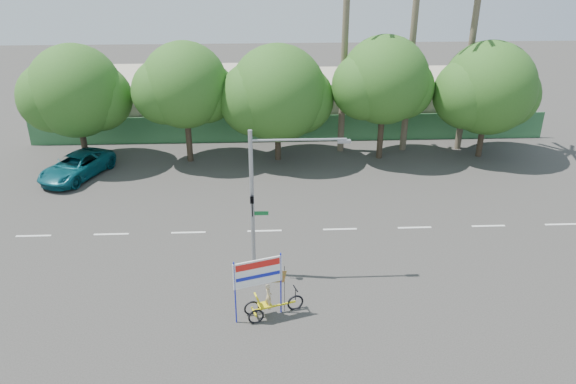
{
  "coord_description": "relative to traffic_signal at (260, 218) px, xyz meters",
  "views": [
    {
      "loc": [
        -1.91,
        -17.84,
        14.59
      ],
      "look_at": [
        -0.88,
        5.38,
        3.5
      ],
      "focal_mm": 35.0,
      "sensor_mm": 36.0,
      "label": 1
    }
  ],
  "objects": [
    {
      "name": "fence",
      "position": [
        2.2,
        17.52,
        -1.92
      ],
      "size": [
        38.0,
        0.08,
        2.0
      ],
      "primitive_type": "cube",
      "color": "#336B3D",
      "rests_on": "ground"
    },
    {
      "name": "palm_short",
      "position": [
        5.7,
        15.52,
        5.94
      ],
      "size": [
        3.73,
        3.79,
        14.45
      ],
      "color": "#70604C",
      "rests_on": "ground"
    },
    {
      "name": "building_right",
      "position": [
        10.2,
        22.02,
        -1.12
      ],
      "size": [
        14.0,
        8.0,
        3.6
      ],
      "primitive_type": "cube",
      "color": "#B4A88F",
      "rests_on": "ground"
    },
    {
      "name": "trike_billboard",
      "position": [
        0.19,
        -3.09,
        -1.75
      ],
      "size": [
        2.85,
        1.2,
        2.92
      ],
      "rotation": [
        0.0,
        0.0,
        0.31
      ],
      "color": "black",
      "rests_on": "ground"
    },
    {
      "name": "palm_mid",
      "position": [
        14.2,
        15.52,
        6.48
      ],
      "size": [
        3.73,
        3.79,
        15.45
      ],
      "color": "#70604C",
      "rests_on": "ground"
    },
    {
      "name": "traffic_signal",
      "position": [
        0.0,
        0.0,
        0.0
      ],
      "size": [
        4.72,
        1.1,
        7.0
      ],
      "color": "gray",
      "rests_on": "ground"
    },
    {
      "name": "tree_far_left",
      "position": [
        -11.85,
        14.02,
        1.84
      ],
      "size": [
        7.14,
        6.0,
        7.96
      ],
      "color": "#473828",
      "rests_on": "ground"
    },
    {
      "name": "ground",
      "position": [
        2.2,
        -3.98,
        -2.92
      ],
      "size": [
        120.0,
        120.0,
        0.0
      ],
      "primitive_type": "plane",
      "color": "#33302D",
      "rests_on": "ground"
    },
    {
      "name": "tree_center",
      "position": [
        1.14,
        14.02,
        1.55
      ],
      "size": [
        7.62,
        6.4,
        7.85
      ],
      "color": "#473828",
      "rests_on": "ground"
    },
    {
      "name": "pickup_truck",
      "position": [
        -11.68,
        11.56,
        -2.17
      ],
      "size": [
        4.42,
        5.92,
        1.5
      ],
      "primitive_type": "imported",
      "rotation": [
        0.0,
        0.0,
        -0.41
      ],
      "color": "#0D525F",
      "rests_on": "ground"
    },
    {
      "name": "tree_right",
      "position": [
        8.15,
        14.02,
        2.32
      ],
      "size": [
        6.9,
        5.8,
        8.36
      ],
      "color": "#473828",
      "rests_on": "ground"
    },
    {
      "name": "tree_left",
      "position": [
        -4.85,
        14.02,
        2.14
      ],
      "size": [
        6.66,
        5.6,
        8.07
      ],
      "color": "#473828",
      "rests_on": "ground"
    },
    {
      "name": "building_left",
      "position": [
        -7.8,
        22.02,
        -0.92
      ],
      "size": [
        12.0,
        8.0,
        4.0
      ],
      "primitive_type": "cube",
      "color": "#B4A88F",
      "rests_on": "ground"
    },
    {
      "name": "tree_far_right",
      "position": [
        15.15,
        14.02,
        1.73
      ],
      "size": [
        7.38,
        6.2,
        7.94
      ],
      "color": "#473828",
      "rests_on": "ground"
    }
  ]
}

